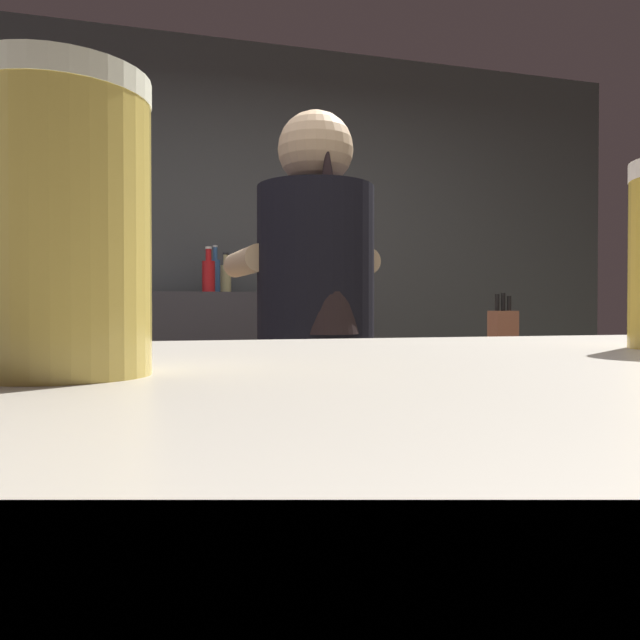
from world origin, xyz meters
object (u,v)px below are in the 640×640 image
(bartender, at_px, (316,356))
(chefs_knife, at_px, (360,364))
(mixing_bowl, at_px, (237,358))
(bottle_vinegar, at_px, (209,275))
(pint_glass_far, at_px, (63,227))
(bottle_olive_oil, at_px, (215,274))
(knife_block, at_px, (503,334))
(bottle_soy, at_px, (226,277))

(bartender, height_order, chefs_knife, bartender)
(mixing_bowl, bearing_deg, chefs_knife, -10.99)
(mixing_bowl, relative_size, bottle_vinegar, 0.87)
(pint_glass_far, height_order, bottle_olive_oil, bottle_olive_oil)
(mixing_bowl, distance_m, bottle_vinegar, 1.11)
(knife_block, relative_size, mixing_bowl, 1.32)
(bartender, distance_m, mixing_bowl, 0.52)
(pint_glass_far, distance_m, bottle_vinegar, 2.95)
(knife_block, relative_size, bottle_olive_oil, 1.07)
(chefs_knife, bearing_deg, mixing_bowl, -176.89)
(chefs_knife, xyz_separation_m, bottle_soy, (-0.34, 1.31, 0.38))
(bartender, bearing_deg, chefs_knife, -38.52)
(bottle_soy, bearing_deg, bottle_olive_oil, -124.52)
(pint_glass_far, bearing_deg, mixing_bowl, 79.67)
(bartender, xyz_separation_m, chefs_knife, (0.28, 0.41, -0.06))
(knife_block, distance_m, chefs_knife, 0.69)
(bottle_olive_oil, relative_size, bottle_vinegar, 1.07)
(bottle_soy, distance_m, bottle_olive_oil, 0.12)
(pint_glass_far, relative_size, bottle_vinegar, 0.59)
(mixing_bowl, xyz_separation_m, bottle_vinegar, (-0.01, 1.04, 0.36))
(knife_block, distance_m, mixing_bowl, 1.11)
(pint_glass_far, bearing_deg, bartender, 70.01)
(bartender, distance_m, bottle_olive_oil, 1.66)
(chefs_knife, distance_m, bottle_vinegar, 1.28)
(bottle_olive_oil, distance_m, bottle_vinegar, 0.09)
(bottle_soy, bearing_deg, mixing_bowl, -94.92)
(pint_glass_far, distance_m, bottle_soy, 3.14)
(bottle_olive_oil, xyz_separation_m, bottle_vinegar, (-0.04, -0.08, -0.01))
(mixing_bowl, xyz_separation_m, bottle_olive_oil, (0.04, 1.13, 0.37))
(bartender, distance_m, knife_block, 1.08)
(chefs_knife, bearing_deg, bartender, -110.38)
(knife_block, height_order, pint_glass_far, pint_glass_far)
(bartender, relative_size, bottle_soy, 7.49)
(chefs_knife, bearing_deg, bottle_soy, 118.46)
(bottle_olive_oil, bearing_deg, bottle_vinegar, -117.94)
(bartender, height_order, mixing_bowl, bartender)
(mixing_bowl, xyz_separation_m, chefs_knife, (0.44, -0.09, -0.02))
(bartender, distance_m, chefs_knife, 0.50)
(bartender, bearing_deg, mixing_bowl, 14.16)
(knife_block, bearing_deg, bottle_soy, 130.02)
(knife_block, relative_size, bottle_soy, 1.21)
(knife_block, relative_size, pint_glass_far, 1.95)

